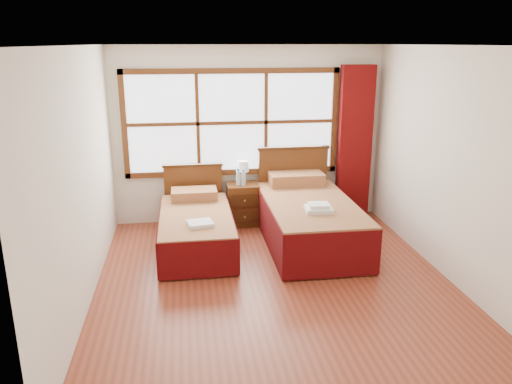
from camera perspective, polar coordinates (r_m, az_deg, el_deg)
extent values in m
plane|color=brown|center=(5.76, 2.19, -10.41)|extent=(4.50, 4.50, 0.00)
plane|color=white|center=(5.13, 2.52, 16.41)|extent=(4.50, 4.50, 0.00)
plane|color=silver|center=(7.47, -0.84, 6.49)|extent=(4.00, 0.00, 4.00)
plane|color=silver|center=(5.31, -19.37, 1.30)|extent=(0.00, 4.50, 4.50)
plane|color=silver|center=(5.99, 21.53, 2.75)|extent=(0.00, 4.50, 4.50)
cube|color=white|center=(7.38, -2.76, 7.92)|extent=(3.00, 0.02, 1.40)
cube|color=#542C12|center=(7.51, -2.67, 2.31)|extent=(3.16, 0.06, 0.08)
cube|color=#542C12|center=(7.28, -2.83, 13.66)|extent=(3.16, 0.06, 0.08)
cube|color=#542C12|center=(7.37, -14.84, 7.38)|extent=(0.08, 0.06, 1.56)
cube|color=#542C12|center=(7.66, 8.91, 8.07)|extent=(0.08, 0.06, 1.56)
cube|color=#542C12|center=(7.33, -6.67, 7.77)|extent=(0.05, 0.05, 1.40)
cube|color=#542C12|center=(7.42, 1.14, 7.99)|extent=(0.05, 0.05, 1.40)
cube|color=#542C12|center=(7.36, -2.74, 7.90)|extent=(3.00, 0.05, 0.05)
cube|color=#660A0A|center=(7.73, 11.20, 5.55)|extent=(0.50, 0.16, 2.30)
cube|color=#3C200C|center=(6.65, -6.80, -5.40)|extent=(0.82, 1.64, 0.27)
cube|color=maroon|center=(6.57, -6.88, -3.42)|extent=(0.92, 1.82, 0.22)
cube|color=#54080A|center=(6.62, -10.83, -4.65)|extent=(0.03, 1.82, 0.45)
cube|color=#54080A|center=(6.64, -2.86, -4.31)|extent=(0.03, 1.82, 0.45)
cube|color=#54080A|center=(5.78, -6.56, -7.72)|extent=(0.92, 0.03, 0.45)
cube|color=maroon|center=(7.13, -7.09, -0.24)|extent=(0.64, 0.37, 0.14)
cube|color=#542C12|center=(7.50, -7.13, -0.31)|extent=(0.85, 0.06, 0.89)
cube|color=#3C200C|center=(7.38, -7.25, 3.06)|extent=(0.89, 0.08, 0.04)
cube|color=#3C200C|center=(6.84, 5.97, -4.48)|extent=(1.01, 2.02, 0.33)
cube|color=maroon|center=(6.73, 6.05, -2.07)|extent=(1.13, 2.24, 0.28)
cube|color=#54080A|center=(6.68, 1.29, -3.67)|extent=(0.03, 2.24, 0.56)
cube|color=#54080A|center=(6.95, 10.54, -3.14)|extent=(0.03, 2.24, 0.56)
cube|color=#54080A|center=(5.79, 8.71, -7.15)|extent=(1.13, 0.03, 0.56)
cube|color=maroon|center=(7.42, 4.57, 1.58)|extent=(0.79, 0.46, 0.18)
cube|color=#542C12|center=(7.65, 4.22, 0.92)|extent=(1.06, 0.06, 1.10)
cube|color=#3C200C|center=(7.51, 4.31, 5.04)|extent=(1.10, 0.08, 0.04)
cube|color=#542C12|center=(7.46, -1.50, -1.37)|extent=(0.47, 0.41, 0.62)
cube|color=#3C200C|center=(7.29, -1.29, -2.83)|extent=(0.41, 0.02, 0.19)
cube|color=#3C200C|center=(7.21, -1.30, -0.97)|extent=(0.41, 0.02, 0.19)
sphere|color=#B0923B|center=(7.27, -1.27, -2.88)|extent=(0.03, 0.03, 0.03)
sphere|color=#B0923B|center=(7.19, -1.29, -1.01)|extent=(0.03, 0.03, 0.03)
cube|color=white|center=(6.12, -6.40, -3.59)|extent=(0.33, 0.30, 0.05)
cube|color=white|center=(6.27, 7.17, -1.96)|extent=(0.35, 0.31, 0.05)
cube|color=white|center=(6.26, 7.19, -1.53)|extent=(0.26, 0.23, 0.05)
cylinder|color=gold|center=(7.49, -1.46, 1.28)|extent=(0.10, 0.10, 0.02)
cylinder|color=gold|center=(7.47, -1.47, 1.85)|extent=(0.02, 0.02, 0.14)
cylinder|color=white|center=(7.44, -1.48, 2.98)|extent=(0.16, 0.16, 0.16)
cylinder|color=silver|center=(7.29, -2.03, 1.62)|extent=(0.06, 0.06, 0.21)
cylinder|color=#1848B8|center=(7.25, -2.04, 2.55)|extent=(0.03, 0.03, 0.03)
cylinder|color=silver|center=(7.27, -1.45, 1.57)|extent=(0.06, 0.06, 0.21)
cylinder|color=#1848B8|center=(7.24, -1.46, 2.47)|extent=(0.03, 0.03, 0.03)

